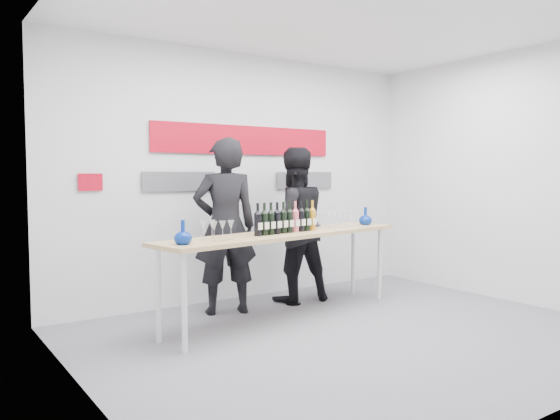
{
  "coord_description": "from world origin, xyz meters",
  "views": [
    {
      "loc": [
        -3.51,
        -3.8,
        1.53
      ],
      "look_at": [
        -0.2,
        0.97,
        1.15
      ],
      "focal_mm": 35.0,
      "sensor_mm": 36.0,
      "label": 1
    }
  ],
  "objects_px": {
    "presenter_left": "(225,226)",
    "mic_stand": "(294,264)",
    "presenter_right": "(293,225)",
    "tasting_table": "(285,239)"
  },
  "relations": [
    {
      "from": "tasting_table",
      "to": "presenter_right",
      "type": "height_order",
      "value": "presenter_right"
    },
    {
      "from": "presenter_left",
      "to": "presenter_right",
      "type": "distance_m",
      "value": 0.97
    },
    {
      "from": "presenter_left",
      "to": "mic_stand",
      "type": "bearing_deg",
      "value": -170.06
    },
    {
      "from": "presenter_right",
      "to": "mic_stand",
      "type": "height_order",
      "value": "presenter_right"
    },
    {
      "from": "presenter_right",
      "to": "mic_stand",
      "type": "bearing_deg",
      "value": 67.06
    },
    {
      "from": "presenter_right",
      "to": "mic_stand",
      "type": "xyz_separation_m",
      "value": [
        -0.12,
        -0.17,
        -0.45
      ]
    },
    {
      "from": "presenter_left",
      "to": "presenter_right",
      "type": "height_order",
      "value": "presenter_left"
    },
    {
      "from": "tasting_table",
      "to": "presenter_left",
      "type": "relative_size",
      "value": 1.62
    },
    {
      "from": "presenter_left",
      "to": "mic_stand",
      "type": "height_order",
      "value": "presenter_left"
    },
    {
      "from": "presenter_right",
      "to": "presenter_left",
      "type": "bearing_deg",
      "value": 15.53
    }
  ]
}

